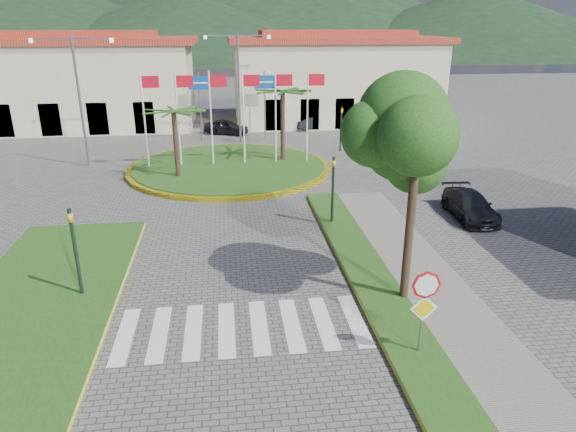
{
  "coord_description": "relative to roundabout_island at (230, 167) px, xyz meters",
  "views": [
    {
      "loc": [
        -0.19,
        -9.48,
        8.73
      ],
      "look_at": [
        1.98,
        8.0,
        2.05
      ],
      "focal_mm": 32.0,
      "sensor_mm": 36.0,
      "label": 1
    }
  ],
  "objects": [
    {
      "name": "traffic_light_far",
      "position": [
        8.0,
        4.0,
        1.77
      ],
      "size": [
        0.18,
        0.15,
        3.2
      ],
      "color": "black",
      "rests_on": "ground"
    },
    {
      "name": "car_side_right",
      "position": [
        11.18,
        -9.85,
        0.43
      ],
      "size": [
        1.9,
        4.22,
        1.2
      ],
      "primitive_type": "imported",
      "rotation": [
        0.0,
        0.0,
        -0.05
      ],
      "color": "black",
      "rests_on": "ground"
    },
    {
      "name": "street_lamp_west",
      "position": [
        -9.0,
        2.0,
        4.32
      ],
      "size": [
        4.8,
        0.16,
        8.0
      ],
      "color": "slate",
      "rests_on": "ground"
    },
    {
      "name": "direction_sign_east",
      "position": [
        3.0,
        8.97,
        3.36
      ],
      "size": [
        1.6,
        0.14,
        5.2
      ],
      "color": "slate",
      "rests_on": "ground"
    },
    {
      "name": "verge_right",
      "position": [
        4.8,
        -20.0,
        -0.08
      ],
      "size": [
        1.6,
        28.0,
        0.18
      ],
      "primitive_type": "cube",
      "color": "#214D16",
      "rests_on": "ground"
    },
    {
      "name": "car_dark_a",
      "position": [
        -0.05,
        11.0,
        0.45
      ],
      "size": [
        3.92,
        2.67,
        1.24
      ],
      "primitive_type": "imported",
      "rotation": [
        0.0,
        0.0,
        1.2
      ],
      "color": "black",
      "rests_on": "ground"
    },
    {
      "name": "hill_near_back",
      "position": [
        -10.0,
        108.0,
        7.83
      ],
      "size": [
        110.0,
        110.0,
        16.0
      ],
      "primitive_type": "cone",
      "color": "black",
      "rests_on": "ground"
    },
    {
      "name": "roundabout_island",
      "position": [
        0.0,
        0.0,
        0.0
      ],
      "size": [
        12.7,
        12.7,
        6.0
      ],
      "color": "yellow",
      "rests_on": "ground"
    },
    {
      "name": "hill_far_east",
      "position": [
        70.0,
        113.0,
        8.83
      ],
      "size": [
        120.0,
        120.0,
        18.0
      ],
      "primitive_type": "cone",
      "color": "black",
      "rests_on": "ground"
    },
    {
      "name": "car_dark_b",
      "position": [
        7.49,
        12.21,
        0.4
      ],
      "size": [
        3.68,
        2.24,
        1.15
      ],
      "primitive_type": "imported",
      "rotation": [
        0.0,
        0.0,
        1.89
      ],
      "color": "black",
      "rests_on": "ground"
    },
    {
      "name": "deciduous_tree",
      "position": [
        5.5,
        -17.0,
        5.0
      ],
      "size": [
        3.6,
        3.6,
        6.8
      ],
      "color": "black",
      "rests_on": "ground"
    },
    {
      "name": "hill_far_mid",
      "position": [
        15.0,
        138.0,
        14.83
      ],
      "size": [
        180.0,
        180.0,
        30.0
      ],
      "primitive_type": "cone",
      "color": "black",
      "rests_on": "ground"
    },
    {
      "name": "ground",
      "position": [
        -0.0,
        -22.0,
        -0.17
      ],
      "size": [
        160.0,
        160.0,
        0.0
      ],
      "primitive_type": "plane",
      "color": "#575552",
      "rests_on": "ground"
    },
    {
      "name": "direction_sign_west",
      "position": [
        -2.0,
        8.97,
        3.36
      ],
      "size": [
        1.6,
        0.14,
        5.2
      ],
      "color": "slate",
      "rests_on": "ground"
    },
    {
      "name": "white_van",
      "position": [
        -13.84,
        13.46,
        0.39
      ],
      "size": [
        4.41,
        3.01,
        1.12
      ],
      "primitive_type": "imported",
      "rotation": [
        0.0,
        0.0,
        1.26
      ],
      "color": "silver",
      "rests_on": "ground"
    },
    {
      "name": "median_left",
      "position": [
        -6.5,
        -16.0,
        -0.08
      ],
      "size": [
        5.0,
        14.0,
        0.18
      ],
      "primitive_type": "cube",
      "color": "#214D16",
      "rests_on": "ground"
    },
    {
      "name": "traffic_light_left",
      "position": [
        -5.2,
        -15.5,
        1.77
      ],
      "size": [
        0.15,
        0.18,
        3.2
      ],
      "color": "black",
      "rests_on": "ground"
    },
    {
      "name": "crosswalk",
      "position": [
        -0.0,
        -18.0,
        -0.17
      ],
      "size": [
        8.0,
        3.0,
        0.01
      ],
      "primitive_type": "cube",
      "color": "silver",
      "rests_on": "ground"
    },
    {
      "name": "traffic_light_right",
      "position": [
        4.5,
        -10.0,
        1.77
      ],
      "size": [
        0.15,
        0.18,
        3.2
      ],
      "color": "black",
      "rests_on": "ground"
    },
    {
      "name": "hill_far_west",
      "position": [
        -55.0,
        118.0,
        10.83
      ],
      "size": [
        140.0,
        140.0,
        22.0
      ],
      "primitive_type": "cone",
      "color": "black",
      "rests_on": "ground"
    },
    {
      "name": "sidewalk_right",
      "position": [
        6.0,
        -20.0,
        -0.1
      ],
      "size": [
        4.0,
        28.0,
        0.15
      ],
      "primitive_type": "cube",
      "color": "gray",
      "rests_on": "ground"
    },
    {
      "name": "stop_sign",
      "position": [
        4.9,
        -20.04,
        1.62
      ],
      "size": [
        0.8,
        0.11,
        2.65
      ],
      "color": "slate",
      "rests_on": "ground"
    },
    {
      "name": "street_lamp_centre",
      "position": [
        1.0,
        8.0,
        4.32
      ],
      "size": [
        4.8,
        0.16,
        8.0
      ],
      "color": "slate",
      "rests_on": "ground"
    },
    {
      "name": "building_right",
      "position": [
        10.0,
        16.0,
        3.73
      ],
      "size": [
        19.08,
        9.54,
        8.05
      ],
      "color": "beige",
      "rests_on": "ground"
    },
    {
      "name": "building_left",
      "position": [
        -14.0,
        16.0,
        3.73
      ],
      "size": [
        23.32,
        9.54,
        8.05
      ],
      "color": "beige",
      "rests_on": "ground"
    }
  ]
}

